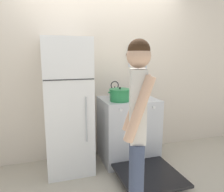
{
  "coord_description": "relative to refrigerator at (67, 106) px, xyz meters",
  "views": [
    {
      "loc": [
        -0.85,
        -3.16,
        1.53
      ],
      "look_at": [
        0.01,
        -0.47,
        1.0
      ],
      "focal_mm": 35.0,
      "sensor_mm": 36.0,
      "label": 1
    }
  ],
  "objects": [
    {
      "name": "ground_plane",
      "position": [
        0.56,
        0.32,
        -0.87
      ],
      "size": [
        14.0,
        14.0,
        0.0
      ],
      "primitive_type": "plane",
      "color": "#B2A893"
    },
    {
      "name": "wall_knife_strip",
      "position": [
        1.13,
        0.3,
        0.67
      ],
      "size": [
        0.38,
        0.03,
        0.36
      ],
      "color": "brown"
    },
    {
      "name": "refrigerator",
      "position": [
        0.0,
        0.0,
        0.0
      ],
      "size": [
        0.59,
        0.67,
        1.74
      ],
      "color": "white",
      "rests_on": "ground_plane"
    },
    {
      "name": "dutch_oven_pot",
      "position": [
        0.69,
        -0.12,
        0.13
      ],
      "size": [
        0.32,
        0.28,
        0.19
      ],
      "color": "#237A42",
      "rests_on": "stove_range"
    },
    {
      "name": "stove_range",
      "position": [
        0.86,
        -0.04,
        -0.41
      ],
      "size": [
        0.78,
        1.38,
        0.92
      ],
      "color": "silver",
      "rests_on": "ground_plane"
    },
    {
      "name": "utensil_jar",
      "position": [
        1.05,
        0.14,
        0.13
      ],
      "size": [
        0.09,
        0.09,
        0.28
      ],
      "color": "silver",
      "rests_on": "stove_range"
    },
    {
      "name": "person",
      "position": [
        0.45,
        -1.22,
        0.08
      ],
      "size": [
        0.34,
        0.39,
        1.66
      ],
      "rotation": [
        0.0,
        0.0,
        1.25
      ],
      "color": "#38425B",
      "rests_on": "ground_plane"
    },
    {
      "name": "wall_back",
      "position": [
        0.56,
        0.35,
        0.4
      ],
      "size": [
        10.0,
        0.06,
        2.55
      ],
      "color": "beige",
      "rests_on": "ground_plane"
    },
    {
      "name": "tea_kettle",
      "position": [
        0.7,
        0.13,
        0.13
      ],
      "size": [
        0.2,
        0.16,
        0.24
      ],
      "color": "silver",
      "rests_on": "stove_range"
    }
  ]
}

